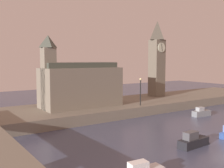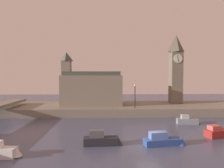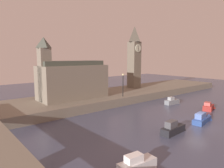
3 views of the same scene
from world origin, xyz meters
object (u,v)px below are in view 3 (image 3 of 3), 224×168
at_px(boat_tour_blue, 203,118).
at_px(clock_tower, 134,56).
at_px(boat_barge_dark, 174,128).
at_px(boat_ferry_white, 139,163).
at_px(boat_dinghy_red, 209,107).
at_px(boat_cruiser_grey, 173,101).
at_px(streetlamp, 123,82).
at_px(parliament_hall, 71,80).

bearing_deg(boat_tour_blue, clock_tower, 68.40).
bearing_deg(boat_barge_dark, boat_ferry_white, -162.56).
xyz_separation_m(boat_dinghy_red, boat_cruiser_grey, (-0.92, 6.54, -0.02)).
distance_m(boat_dinghy_red, boat_ferry_white, 23.76).
distance_m(clock_tower, boat_tour_blue, 25.03).
relative_size(streetlamp, boat_dinghy_red, 1.21).
bearing_deg(streetlamp, boat_cruiser_grey, -39.49).
height_order(clock_tower, boat_tour_blue, clock_tower).
relative_size(streetlamp, boat_barge_dark, 1.03).
distance_m(boat_ferry_white, boat_cruiser_grey, 25.20).
height_order(clock_tower, boat_dinghy_red, clock_tower).
bearing_deg(streetlamp, clock_tower, 34.12).
bearing_deg(boat_tour_blue, boat_dinghy_red, 19.68).
bearing_deg(boat_dinghy_red, boat_ferry_white, -167.09).
bearing_deg(boat_ferry_white, clock_tower, 44.97).
xyz_separation_m(streetlamp, boat_cruiser_grey, (7.41, -6.11, -3.65)).
bearing_deg(parliament_hall, boat_tour_blue, -63.97).
xyz_separation_m(streetlamp, boat_barge_dark, (-5.55, -15.04, -3.61)).
distance_m(clock_tower, boat_ferry_white, 35.82).
height_order(parliament_hall, boat_dinghy_red, parliament_hall).
bearing_deg(streetlamp, parliament_hall, 151.95).
height_order(parliament_hall, streetlamp, parliament_hall).
distance_m(boat_barge_dark, boat_cruiser_grey, 15.75).
bearing_deg(boat_tour_blue, streetlamp, 94.23).
relative_size(clock_tower, boat_tour_blue, 3.10).
height_order(boat_cruiser_grey, boat_tour_blue, boat_cruiser_grey).
bearing_deg(boat_barge_dark, parliament_hall, 98.64).
bearing_deg(boat_tour_blue, boat_cruiser_grey, 55.40).
xyz_separation_m(parliament_hall, boat_dinghy_red, (16.86, -17.19, -4.36)).
xyz_separation_m(parliament_hall, boat_cruiser_grey, (15.94, -10.65, -4.38)).
relative_size(parliament_hall, boat_cruiser_grey, 3.30).
xyz_separation_m(boat_barge_dark, boat_tour_blue, (6.68, -0.18, -0.07)).
relative_size(clock_tower, boat_ferry_white, 3.78).
bearing_deg(boat_ferry_white, boat_tour_blue, 9.71).
bearing_deg(streetlamp, boat_barge_dark, -110.27).
distance_m(clock_tower, boat_cruiser_grey, 15.55).
bearing_deg(boat_tour_blue, parliament_hall, 116.03).
distance_m(clock_tower, parliament_hall, 18.90).
relative_size(clock_tower, boat_dinghy_red, 4.09).
xyz_separation_m(boat_dinghy_red, boat_ferry_white, (-23.16, -5.31, 0.01)).
height_order(streetlamp, boat_cruiser_grey, streetlamp).
xyz_separation_m(clock_tower, boat_dinghy_red, (-1.44, -19.27, -8.58)).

